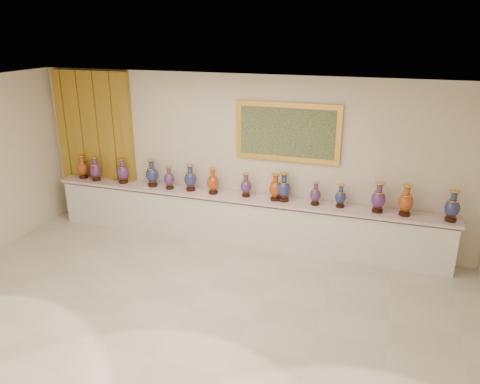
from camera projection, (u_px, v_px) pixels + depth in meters
The scene contains 19 objects.
ground at pixel (190, 308), 6.60m from camera, with size 8.00×8.00×0.00m, color beige.
room at pixel (124, 145), 8.96m from camera, with size 8.00×8.00×8.00m.
counter at pixel (241, 220), 8.48m from camera, with size 7.28×0.48×0.90m.
vase_0 at pixel (83, 168), 9.22m from camera, with size 0.22×0.22×0.46m.
vase_1 at pixel (96, 170), 9.07m from camera, with size 0.23×0.23×0.47m.
vase_2 at pixel (123, 172), 8.93m from camera, with size 0.27×0.27×0.48m.
vase_3 at pixel (152, 174), 8.75m from camera, with size 0.27×0.27×0.51m.
vase_4 at pixel (169, 179), 8.61m from camera, with size 0.25×0.25×0.43m.
vase_5 at pixel (190, 179), 8.52m from camera, with size 0.28×0.28×0.49m.
vase_6 at pixel (213, 182), 8.36m from camera, with size 0.26×0.26×0.47m.
vase_7 at pixel (246, 186), 8.22m from camera, with size 0.22×0.22×0.43m.
vase_8 at pixel (275, 188), 8.05m from camera, with size 0.26×0.26×0.47m.
vase_9 at pixel (284, 189), 8.00m from camera, with size 0.27×0.27×0.50m.
vase_10 at pixel (315, 195), 7.85m from camera, with size 0.21×0.21×0.40m.
vase_11 at pixel (341, 197), 7.75m from camera, with size 0.24×0.24×0.40m.
vase_12 at pixel (378, 199), 7.53m from camera, with size 0.24×0.24×0.50m.
vase_13 at pixel (406, 202), 7.39m from camera, with size 0.25×0.25×0.51m.
vase_14 at pixel (452, 208), 7.18m from camera, with size 0.27×0.27×0.50m.
label_card at pixel (146, 188), 8.73m from camera, with size 0.10×0.06×0.00m, color white.
Camera 1 is at (2.44, -5.15, 3.77)m, focal length 35.00 mm.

